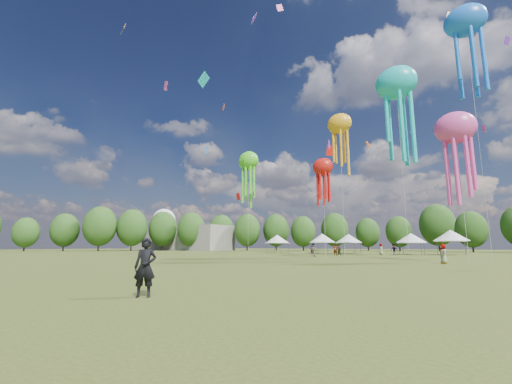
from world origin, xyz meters
The scene contains 10 objects.
ground centered at (0.00, 0.00, 0.00)m, with size 300.00×300.00×0.00m, color #384416.
observer_main centered at (6.79, -0.73, 0.89)m, with size 0.65×0.43×1.78m, color black.
spectator_near centered at (-4.82, 36.44, 0.94)m, with size 0.91×0.71×1.87m, color gray.
spectators_far centered at (2.44, 45.35, 0.88)m, with size 32.95×27.28×1.90m.
festival_tents centered at (-4.25, 57.01, 3.06)m, with size 37.62×9.51×4.23m.
show_kites centered at (1.59, 40.11, 20.14)m, with size 46.75×22.91×32.08m.
small_kites centered at (-1.65, 42.55, 29.76)m, with size 76.21×54.08×44.83m.
treeline centered at (-3.87, 62.51, 6.54)m, with size 201.57×95.24×13.43m.
hangar centered at (-72.00, 72.00, 4.00)m, with size 40.00×12.00×8.00m, color gray.
radome centered at (-88.00, 78.00, 9.99)m, with size 9.00×9.00×16.00m.
Camera 1 is at (15.41, -7.19, 1.54)m, focal length 22.85 mm.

